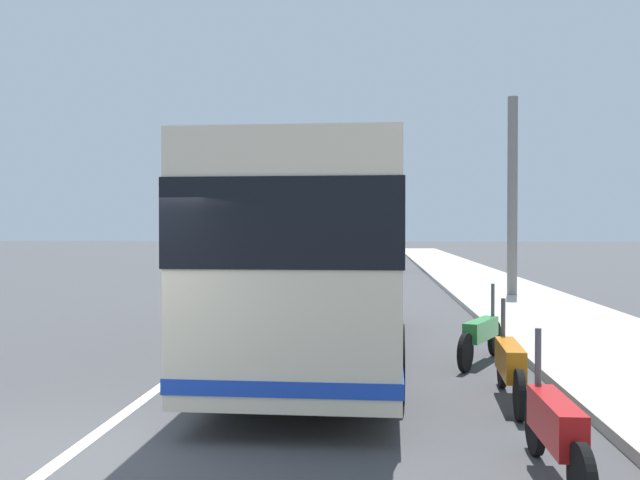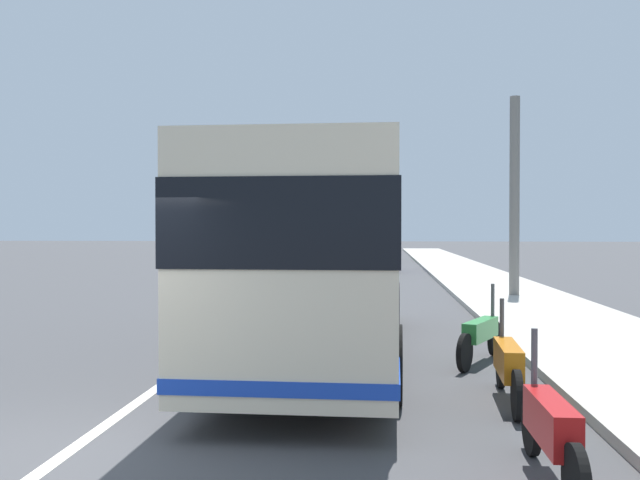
{
  "view_description": "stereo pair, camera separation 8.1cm",
  "coord_description": "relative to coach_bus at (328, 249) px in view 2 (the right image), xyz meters",
  "views": [
    {
      "loc": [
        -6.45,
        -2.95,
        2.19
      ],
      "look_at": [
        6.48,
        -1.94,
        1.97
      ],
      "focal_mm": 39.54,
      "sensor_mm": 36.0,
      "label": 1
    },
    {
      "loc": [
        -6.44,
        -3.03,
        2.19
      ],
      "look_at": [
        6.48,
        -1.94,
        1.97
      ],
      "focal_mm": 39.54,
      "sensor_mm": 36.0,
      "label": 2
    }
  ],
  "objects": [
    {
      "name": "car_far_distant",
      "position": [
        23.81,
        -0.75,
        -1.07
      ],
      "size": [
        4.66,
        2.12,
        1.59
      ],
      "rotation": [
        0.0,
        0.0,
        0.05
      ],
      "color": "navy",
      "rests_on": "ground"
    },
    {
      "name": "motorcycle_mid_row",
      "position": [
        -3.18,
        -2.5,
        -1.36
      ],
      "size": [
        2.27,
        0.32,
        1.24
      ],
      "rotation": [
        0.0,
        0.0,
        -0.06
      ],
      "color": "black",
      "rests_on": "ground"
    },
    {
      "name": "ground_plane",
      "position": [
        -5.71,
        2.15,
        -1.83
      ],
      "size": [
        220.0,
        220.0,
        0.0
      ],
      "primitive_type": "plane",
      "color": "#424244"
    },
    {
      "name": "lane_divider_line",
      "position": [
        4.29,
        2.15,
        -1.82
      ],
      "size": [
        110.0,
        0.16,
        0.01
      ],
      "primitive_type": "cube",
      "color": "silver",
      "rests_on": "ground"
    },
    {
      "name": "motorcycle_far_end",
      "position": [
        -0.6,
        -2.53,
        -1.37
      ],
      "size": [
        2.04,
        1.0,
        1.25
      ],
      "rotation": [
        0.0,
        0.0,
        -0.44
      ],
      "color": "black",
      "rests_on": "ground"
    },
    {
      "name": "motorcycle_by_tree",
      "position": [
        -6.01,
        -2.35,
        -1.36
      ],
      "size": [
        2.14,
        0.24,
        1.24
      ],
      "rotation": [
        0.0,
        0.0,
        0.0
      ],
      "color": "black",
      "rests_on": "ground"
    },
    {
      "name": "sidewalk_curb",
      "position": [
        4.29,
        -5.02,
        -1.76
      ],
      "size": [
        110.0,
        3.6,
        0.14
      ],
      "primitive_type": "cube",
      "color": "#B2ADA3",
      "rests_on": "ground"
    },
    {
      "name": "car_oncoming",
      "position": [
        21.33,
        4.34,
        -1.12
      ],
      "size": [
        4.1,
        1.98,
        1.52
      ],
      "rotation": [
        0.0,
        0.0,
        3.16
      ],
      "color": "gray",
      "rests_on": "ground"
    },
    {
      "name": "utility_pole",
      "position": [
        9.89,
        -5.02,
        1.29
      ],
      "size": [
        0.31,
        0.31,
        6.23
      ],
      "primitive_type": "cylinder",
      "color": "slate",
      "rests_on": "ground"
    },
    {
      "name": "car_behind_bus",
      "position": [
        35.36,
        -0.46,
        -1.1
      ],
      "size": [
        4.79,
        2.1,
        1.53
      ],
      "rotation": [
        0.0,
        0.0,
        -0.08
      ],
      "color": "#2D7238",
      "rests_on": "ground"
    },
    {
      "name": "car_side_street",
      "position": [
        29.15,
        3.83,
        -1.12
      ],
      "size": [
        4.71,
        2.07,
        1.48
      ],
      "rotation": [
        0.0,
        0.0,
        3.2
      ],
      "color": "#2D7238",
      "rests_on": "ground"
    },
    {
      "name": "coach_bus",
      "position": [
        0.0,
        0.0,
        0.0
      ],
      "size": [
        10.71,
        2.69,
        3.22
      ],
      "rotation": [
        0.0,
        0.0,
        -0.02
      ],
      "color": "beige",
      "rests_on": "ground"
    }
  ]
}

